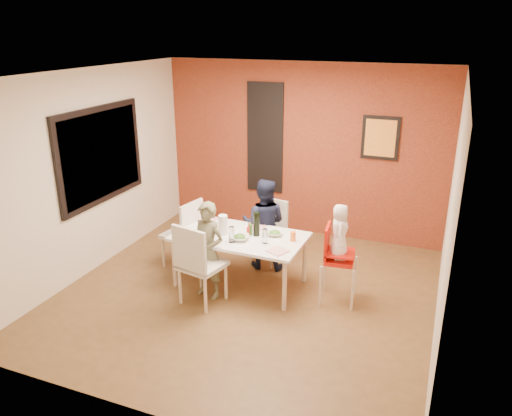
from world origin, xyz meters
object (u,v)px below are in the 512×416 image
at_px(toddler, 340,232).
at_px(wine_bottle, 256,224).
at_px(chair_far, 271,227).
at_px(child_far, 264,224).
at_px(chair_left, 186,231).
at_px(child_near, 208,250).
at_px(paper_towel_roll, 223,225).
at_px(dining_table, 240,240).
at_px(high_chair, 336,257).
at_px(chair_near, 197,261).

height_order(toddler, wine_bottle, toddler).
distance_m(chair_far, child_far, 0.28).
bearing_deg(toddler, chair_left, 71.71).
bearing_deg(child_near, chair_far, 83.40).
relative_size(chair_far, child_far, 0.70).
bearing_deg(chair_far, paper_towel_roll, -98.50).
relative_size(child_far, wine_bottle, 4.13).
bearing_deg(child_far, chair_far, -102.96).
bearing_deg(paper_towel_roll, toddler, 4.09).
relative_size(dining_table, toddler, 2.47).
bearing_deg(child_near, high_chair, 27.23).
xyz_separation_m(child_near, toddler, (1.50, 0.47, 0.30)).
xyz_separation_m(chair_near, wine_bottle, (0.46, 0.74, 0.26)).
relative_size(chair_near, paper_towel_roll, 4.02).
height_order(chair_near, wine_bottle, chair_near).
xyz_separation_m(chair_left, paper_towel_roll, (0.68, -0.23, 0.27)).
height_order(dining_table, paper_towel_roll, paper_towel_roll).
bearing_deg(toddler, high_chair, 86.39).
relative_size(chair_far, paper_towel_roll, 3.45).
relative_size(chair_near, child_far, 0.82).
relative_size(child_near, paper_towel_roll, 4.74).
bearing_deg(chair_near, dining_table, -99.42).
relative_size(chair_left, paper_towel_roll, 3.77).
xyz_separation_m(chair_left, child_far, (0.99, 0.41, 0.09)).
xyz_separation_m(chair_far, high_chair, (1.11, -0.78, 0.09)).
relative_size(high_chair, toddler, 1.44).
xyz_separation_m(chair_far, child_near, (-0.37, -1.24, 0.12)).
distance_m(dining_table, toddler, 1.29).
bearing_deg(toddler, dining_table, 77.57).
bearing_deg(high_chair, chair_near, 109.12).
distance_m(high_chair, paper_towel_roll, 1.47).
relative_size(chair_near, chair_left, 1.07).
bearing_deg(paper_towel_roll, child_far, 63.91).
distance_m(toddler, paper_towel_roll, 1.48).
bearing_deg(wine_bottle, child_far, 100.45).
bearing_deg(paper_towel_roll, high_chair, 3.96).
distance_m(chair_left, child_near, 0.88).
xyz_separation_m(dining_table, wine_bottle, (0.20, 0.08, 0.22)).
distance_m(child_far, paper_towel_roll, 0.73).
xyz_separation_m(chair_near, chair_far, (0.39, 1.49, -0.08)).
bearing_deg(high_chair, toddler, -85.04).
xyz_separation_m(dining_table, chair_far, (0.12, 0.83, -0.13)).
bearing_deg(high_chair, dining_table, 85.96).
height_order(chair_left, high_chair, chair_left).
height_order(child_near, wine_bottle, child_near).
xyz_separation_m(high_chair, child_near, (-1.48, -0.46, 0.03)).
height_order(wine_bottle, paper_towel_roll, wine_bottle).
distance_m(high_chair, wine_bottle, 1.07).
distance_m(chair_near, child_near, 0.25).
bearing_deg(dining_table, chair_near, -111.69).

